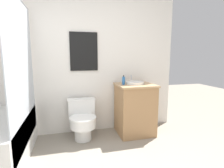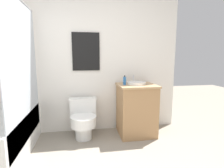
# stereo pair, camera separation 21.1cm
# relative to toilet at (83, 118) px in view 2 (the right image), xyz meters

# --- Properties ---
(wall_back) EXTENTS (3.54, 0.07, 2.50)m
(wall_back) POSITION_rel_toilet_xyz_m (-0.09, 0.29, 0.94)
(wall_back) COLOR white
(wall_back) RESTS_ON ground_plane
(shower_area) EXTENTS (0.65, 1.35, 1.98)m
(shower_area) POSITION_rel_toilet_xyz_m (-1.02, -0.41, 0.01)
(shower_area) COLOR white
(shower_area) RESTS_ON ground_plane
(toilet) EXTENTS (0.44, 0.53, 0.61)m
(toilet) POSITION_rel_toilet_xyz_m (0.00, 0.00, 0.00)
(toilet) COLOR white
(toilet) RESTS_ON ground_plane
(vanity) EXTENTS (0.61, 0.56, 0.84)m
(vanity) POSITION_rel_toilet_xyz_m (0.87, -0.02, 0.11)
(vanity) COLOR #AD7F51
(vanity) RESTS_ON ground_plane
(sink) EXTENTS (0.30, 0.34, 0.13)m
(sink) POSITION_rel_toilet_xyz_m (0.87, -0.00, 0.55)
(sink) COLOR white
(sink) RESTS_ON vanity
(soap_bottle) EXTENTS (0.05, 0.05, 0.15)m
(soap_bottle) POSITION_rel_toilet_xyz_m (0.67, -0.02, 0.60)
(soap_bottle) COLOR #2D6BB2
(soap_bottle) RESTS_ON vanity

